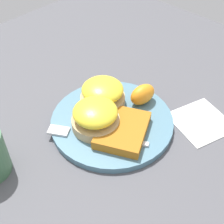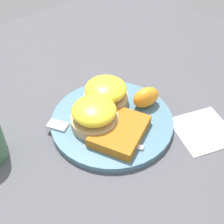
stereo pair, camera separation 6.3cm
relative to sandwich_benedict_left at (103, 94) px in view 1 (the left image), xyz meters
name	(u,v)px [view 1 (the left image)]	position (x,y,z in m)	size (l,w,h in m)	color
ground_plane	(112,124)	(0.02, 0.05, -0.04)	(1.10, 1.10, 0.00)	#4C4C51
plate	(112,121)	(0.02, 0.05, -0.03)	(0.25, 0.25, 0.01)	slate
sandwich_benedict_left	(103,94)	(0.00, 0.00, 0.00)	(0.10, 0.10, 0.06)	tan
sandwich_benedict_right	(95,116)	(0.06, 0.04, 0.00)	(0.10, 0.10, 0.06)	tan
hashbrown_patty	(123,130)	(0.04, 0.09, -0.02)	(0.11, 0.09, 0.02)	#AB661B
orange_wedge	(143,94)	(-0.06, 0.06, -0.01)	(0.06, 0.04, 0.04)	orange
fork	(91,136)	(0.09, 0.05, -0.02)	(0.12, 0.18, 0.00)	silver
napkin	(201,121)	(-0.11, 0.18, -0.04)	(0.11, 0.11, 0.00)	white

